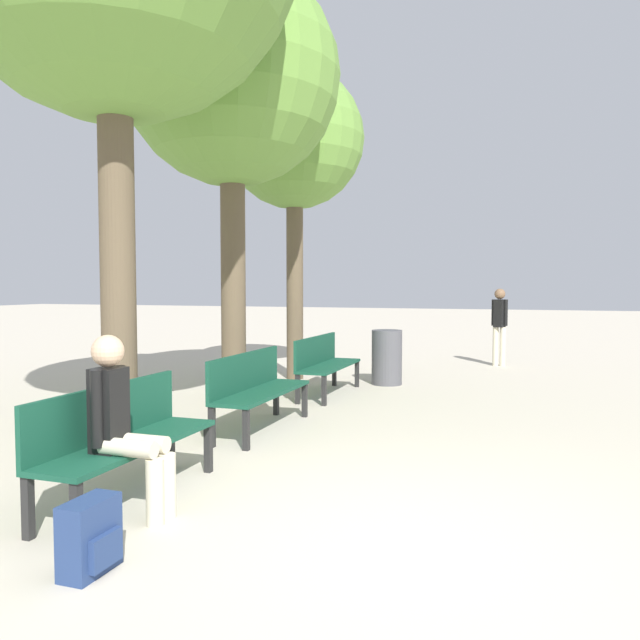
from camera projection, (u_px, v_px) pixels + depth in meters
The scene contains 10 objects.
ground_plane at pixel (384, 543), 3.98m from camera, with size 80.00×80.00×0.00m, color beige.
bench_row_0 at pixel (121, 433), 4.76m from camera, with size 0.47×1.76×0.88m.
bench_row_1 at pixel (255, 385), 7.06m from camera, with size 0.47×1.76×0.88m.
bench_row_2 at pixel (324, 360), 9.35m from camera, with size 0.47×1.76×0.88m.
tree_row_1 at pixel (232, 79), 8.50m from camera, with size 2.98×2.98×5.99m.
tree_row_2 at pixel (294, 142), 10.75m from camera, with size 2.41×2.41×5.38m.
person_seated at pixel (123, 420), 4.41m from camera, with size 0.60×0.34×1.29m.
backpack at pixel (91, 537), 3.55m from camera, with size 0.22×0.36×0.43m.
pedestrian_near at pixel (499, 322), 12.65m from camera, with size 0.32×0.26×1.58m.
trash_bin at pixel (387, 357), 10.32m from camera, with size 0.50×0.50×0.90m.
Camera 1 is at (0.88, -3.82, 1.64)m, focal length 35.00 mm.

